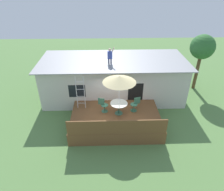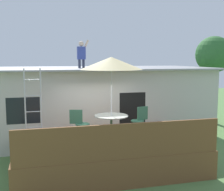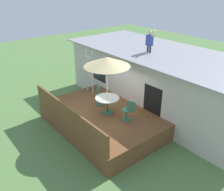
{
  "view_description": "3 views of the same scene",
  "coord_description": "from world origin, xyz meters",
  "px_view_note": "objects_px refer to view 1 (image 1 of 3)",
  "views": [
    {
      "loc": [
        -0.53,
        -10.0,
        8.15
      ],
      "look_at": [
        -0.18,
        1.06,
        1.49
      ],
      "focal_mm": 32.41,
      "sensor_mm": 36.0,
      "label": 1
    },
    {
      "loc": [
        -2.03,
        -8.55,
        3.29
      ],
      "look_at": [
        0.48,
        1.07,
        2.03
      ],
      "focal_mm": 47.04,
      "sensor_mm": 36.0,
      "label": 2
    },
    {
      "loc": [
        7.6,
        -5.66,
        6.13
      ],
      "look_at": [
        -0.05,
        0.53,
        1.42
      ],
      "focal_mm": 39.13,
      "sensor_mm": 36.0,
      "label": 3
    }
  ],
  "objects_px": {
    "patio_chair_left": "(103,105)",
    "backyard_tree": "(202,48)",
    "patio_table": "(119,105)",
    "patio_chair_right": "(135,104)",
    "step_ladder": "(80,93)",
    "patio_umbrella": "(119,79)",
    "person_figure": "(110,55)"
  },
  "relations": [
    {
      "from": "step_ladder",
      "to": "patio_table",
      "type": "bearing_deg",
      "value": -16.37
    },
    {
      "from": "step_ladder",
      "to": "patio_chair_right",
      "type": "distance_m",
      "value": 3.44
    },
    {
      "from": "step_ladder",
      "to": "patio_chair_left",
      "type": "relative_size",
      "value": 2.39
    },
    {
      "from": "patio_chair_right",
      "to": "patio_chair_left",
      "type": "bearing_deg",
      "value": -14.83
    },
    {
      "from": "patio_table",
      "to": "backyard_tree",
      "type": "bearing_deg",
      "value": 34.68
    },
    {
      "from": "patio_umbrella",
      "to": "person_figure",
      "type": "bearing_deg",
      "value": 98.77
    },
    {
      "from": "patio_table",
      "to": "patio_chair_left",
      "type": "xyz_separation_m",
      "value": [
        -0.93,
        0.26,
        -0.13
      ]
    },
    {
      "from": "patio_table",
      "to": "step_ladder",
      "type": "relative_size",
      "value": 0.47
    },
    {
      "from": "patio_chair_left",
      "to": "backyard_tree",
      "type": "relative_size",
      "value": 0.21
    },
    {
      "from": "patio_umbrella",
      "to": "step_ladder",
      "type": "xyz_separation_m",
      "value": [
        -2.33,
        0.68,
        -1.25
      ]
    },
    {
      "from": "patio_umbrella",
      "to": "backyard_tree",
      "type": "distance_m",
      "value": 7.92
    },
    {
      "from": "patio_table",
      "to": "patio_umbrella",
      "type": "distance_m",
      "value": 1.76
    },
    {
      "from": "patio_table",
      "to": "patio_chair_right",
      "type": "distance_m",
      "value": 1.07
    },
    {
      "from": "patio_umbrella",
      "to": "person_figure",
      "type": "height_order",
      "value": "person_figure"
    },
    {
      "from": "backyard_tree",
      "to": "step_ladder",
      "type": "bearing_deg",
      "value": -156.63
    },
    {
      "from": "backyard_tree",
      "to": "person_figure",
      "type": "bearing_deg",
      "value": -167.23
    },
    {
      "from": "patio_umbrella",
      "to": "person_figure",
      "type": "relative_size",
      "value": 2.29
    },
    {
      "from": "patio_chair_left",
      "to": "patio_chair_right",
      "type": "height_order",
      "value": "same"
    },
    {
      "from": "step_ladder",
      "to": "patio_chair_right",
      "type": "bearing_deg",
      "value": -6.78
    },
    {
      "from": "step_ladder",
      "to": "patio_chair_left",
      "type": "xyz_separation_m",
      "value": [
        1.4,
        -0.43,
        -0.64
      ]
    },
    {
      "from": "person_figure",
      "to": "patio_chair_left",
      "type": "distance_m",
      "value": 3.53
    },
    {
      "from": "person_figure",
      "to": "patio_chair_left",
      "type": "bearing_deg",
      "value": -100.25
    },
    {
      "from": "step_ladder",
      "to": "patio_chair_right",
      "type": "relative_size",
      "value": 2.39
    },
    {
      "from": "patio_umbrella",
      "to": "patio_chair_right",
      "type": "distance_m",
      "value": 2.17
    },
    {
      "from": "patio_chair_right",
      "to": "backyard_tree",
      "type": "relative_size",
      "value": 0.21
    },
    {
      "from": "step_ladder",
      "to": "person_figure",
      "type": "relative_size",
      "value": 1.98
    },
    {
      "from": "patio_table",
      "to": "patio_chair_right",
      "type": "relative_size",
      "value": 1.13
    },
    {
      "from": "patio_table",
      "to": "step_ladder",
      "type": "xyz_separation_m",
      "value": [
        -2.33,
        0.68,
        0.51
      ]
    },
    {
      "from": "step_ladder",
      "to": "person_figure",
      "type": "height_order",
      "value": "person_figure"
    },
    {
      "from": "patio_table",
      "to": "patio_chair_right",
      "type": "xyz_separation_m",
      "value": [
        1.02,
        0.29,
        -0.13
      ]
    },
    {
      "from": "patio_table",
      "to": "patio_chair_left",
      "type": "distance_m",
      "value": 0.98
    },
    {
      "from": "patio_table",
      "to": "backyard_tree",
      "type": "height_order",
      "value": "backyard_tree"
    }
  ]
}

